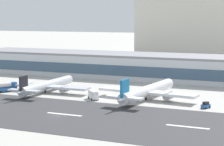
{
  "coord_description": "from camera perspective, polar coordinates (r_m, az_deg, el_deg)",
  "views": [
    {
      "loc": [
        66.41,
        -110.7,
        29.5
      ],
      "look_at": [
        -0.38,
        42.88,
        8.06
      ],
      "focal_mm": 69.33,
      "sensor_mm": 36.0,
      "label": 1
    }
  ],
  "objects": [
    {
      "name": "distant_hotel_block",
      "position": [
        346.73,
        13.09,
        5.86
      ],
      "size": [
        119.51,
        26.91,
        43.92
      ],
      "primitive_type": "cube",
      "color": "beige",
      "rests_on": "ground_plane"
    },
    {
      "name": "runway_strip",
      "position": [
        134.58,
        -6.74,
        -5.4
      ],
      "size": [
        800.0,
        42.43,
        0.08
      ],
      "primitive_type": "cube",
      "color": "#38383A",
      "rests_on": "ground_plane"
    },
    {
      "name": "runway_centreline_dash_4",
      "position": [
        133.99,
        -6.3,
        -5.43
      ],
      "size": [
        12.0,
        1.2,
        0.01
      ],
      "primitive_type": "cube",
      "color": "white",
      "rests_on": "runway_strip"
    },
    {
      "name": "airliner_black_tail_gate_0",
      "position": [
        173.07,
        -8.78,
        -1.69
      ],
      "size": [
        36.61,
        41.04,
        8.56
      ],
      "rotation": [
        0.0,
        0.0,
        1.59
      ],
      "color": "silver",
      "rests_on": "ground_plane"
    },
    {
      "name": "airliner_blue_tail_gate_1",
      "position": [
        156.65,
        4.52,
        -2.45
      ],
      "size": [
        37.9,
        45.62,
        9.53
      ],
      "rotation": [
        0.0,
        0.0,
        1.47
      ],
      "color": "silver",
      "rests_on": "ground_plane"
    },
    {
      "name": "service_fuel_truck_1",
      "position": [
        178.26,
        -13.77,
        -1.78
      ],
      "size": [
        6.01,
        8.79,
        3.95
      ],
      "rotation": [
        0.0,
        0.0,
        1.13
      ],
      "color": "#23569E",
      "rests_on": "ground_plane"
    },
    {
      "name": "terminal_building",
      "position": [
        213.74,
        3.5,
        0.95
      ],
      "size": [
        180.19,
        28.52,
        11.84
      ],
      "color": "silver",
      "rests_on": "ground_plane"
    },
    {
      "name": "service_baggage_tug_2",
      "position": [
        145.33,
        12.25,
        -4.17
      ],
      "size": [
        2.96,
        3.58,
        2.2
      ],
      "rotation": [
        0.0,
        0.0,
        1.1
      ],
      "color": "#23569E",
      "rests_on": "ground_plane"
    },
    {
      "name": "ground_plane",
      "position": [
        132.42,
        -7.3,
        -5.64
      ],
      "size": [
        1400.0,
        1400.0,
        0.0
      ],
      "primitive_type": "plane",
      "color": "#B2AFA8"
    },
    {
      "name": "runway_centreline_dash_5",
      "position": [
        120.07,
        9.94,
        -7.0
      ],
      "size": [
        12.0,
        1.2,
        0.01
      ],
      "primitive_type": "cube",
      "color": "white",
      "rests_on": "runway_strip"
    },
    {
      "name": "service_box_truck_0",
      "position": [
        157.47,
        -2.49,
        -2.85
      ],
      "size": [
        5.79,
        6.07,
        3.25
      ],
      "rotation": [
        0.0,
        0.0,
        5.44
      ],
      "color": "white",
      "rests_on": "ground_plane"
    }
  ]
}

